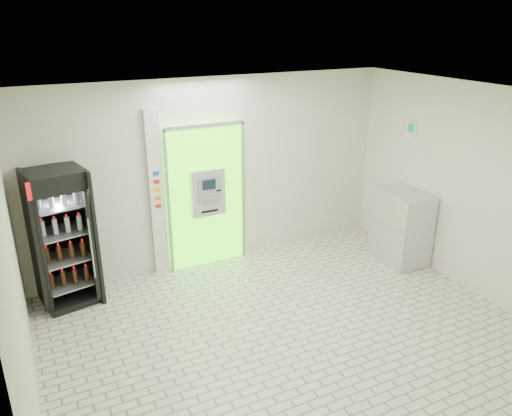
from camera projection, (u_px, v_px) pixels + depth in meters
ground at (291, 336)px, 6.40m from camera, size 6.00×6.00×0.00m
room_shell at (295, 201)px, 5.74m from camera, size 6.00×6.00×6.00m
atm_assembly at (206, 195)px, 7.91m from camera, size 1.30×0.24×2.33m
pillar at (157, 194)px, 7.58m from camera, size 0.22×0.11×2.60m
beverage_cooler at (63, 240)px, 6.88m from camera, size 0.85×0.81×1.96m
steel_cabinet at (401, 226)px, 8.19m from camera, size 0.65×0.93×1.20m
exit_sign at (411, 130)px, 8.04m from camera, size 0.02×0.22×0.26m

